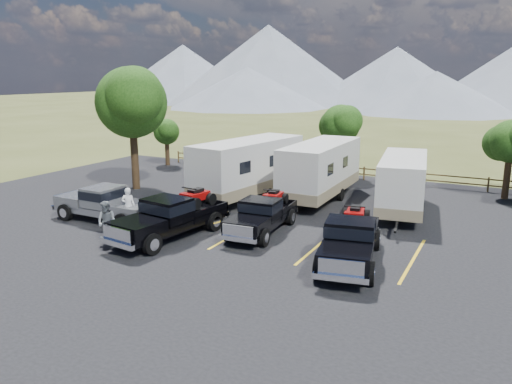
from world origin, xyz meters
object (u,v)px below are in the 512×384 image
at_px(rig_center, 262,214).
at_px(pickup_silver, 106,203).
at_px(trailer_center, 320,170).
at_px(person_b, 107,222).
at_px(trailer_right, 403,184).
at_px(tree_big_nw, 131,102).
at_px(rig_left, 171,216).
at_px(trailer_left, 248,169).
at_px(rig_right, 351,239).
at_px(person_a, 128,206).

relative_size(rig_center, pickup_silver, 0.95).
height_order(trailer_center, pickup_silver, trailer_center).
bearing_deg(person_b, trailer_right, 38.16).
bearing_deg(trailer_center, tree_big_nw, -167.58).
height_order(rig_center, trailer_right, trailer_right).
bearing_deg(pickup_silver, rig_left, 82.94).
relative_size(tree_big_nw, trailer_left, 0.77).
height_order(rig_right, pickup_silver, rig_right).
bearing_deg(trailer_center, person_b, -116.21).
bearing_deg(trailer_center, rig_left, -110.49).
bearing_deg(trailer_center, trailer_right, -8.91).
bearing_deg(trailer_left, trailer_center, 33.43).
bearing_deg(rig_left, person_b, -129.61).
xyz_separation_m(trailer_right, person_a, (-11.71, -8.24, -0.68)).
relative_size(rig_left, rig_right, 1.03).
distance_m(tree_big_nw, rig_center, 13.23).
xyz_separation_m(rig_center, pickup_silver, (-7.86, -2.00, 0.04)).
xyz_separation_m(rig_right, person_a, (-11.41, 0.14, -0.06)).
distance_m(trailer_left, person_a, 7.80).
relative_size(trailer_left, person_b, 5.44).
bearing_deg(trailer_left, tree_big_nw, -165.27).
relative_size(rig_center, person_b, 2.98).
bearing_deg(pickup_silver, trailer_left, 150.54).
bearing_deg(person_a, trailer_right, -172.09).
relative_size(pickup_silver, person_a, 3.24).
xyz_separation_m(pickup_silver, person_a, (1.27, 0.24, -0.01)).
bearing_deg(rig_right, trailer_right, 77.10).
xyz_separation_m(rig_left, person_b, (-2.07, -1.91, -0.07)).
height_order(rig_center, rig_right, rig_right).
bearing_deg(pickup_silver, rig_center, 104.43).
xyz_separation_m(trailer_right, pickup_silver, (-12.98, -8.48, -0.67)).
distance_m(pickup_silver, person_a, 1.29).
relative_size(pickup_silver, person_b, 3.15).
height_order(trailer_left, trailer_center, trailer_left).
height_order(rig_right, trailer_center, trailer_center).
distance_m(trailer_left, trailer_right, 8.84).
height_order(pickup_silver, person_a, person_a).
height_order(tree_big_nw, pickup_silver, tree_big_nw).
height_order(tree_big_nw, rig_center, tree_big_nw).
bearing_deg(trailer_right, tree_big_nw, 178.16).
relative_size(tree_big_nw, rig_center, 1.40).
bearing_deg(person_a, trailer_center, -154.41).
bearing_deg(person_b, trailer_center, 56.29).
relative_size(tree_big_nw, rig_right, 1.25).
relative_size(trailer_left, trailer_right, 1.16).
bearing_deg(trailer_right, trailer_left, 178.47).
xyz_separation_m(rig_left, person_a, (-3.24, 0.81, -0.10)).
bearing_deg(tree_big_nw, rig_center, -21.48).
distance_m(trailer_center, pickup_silver, 12.27).
bearing_deg(trailer_right, rig_center, -136.85).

